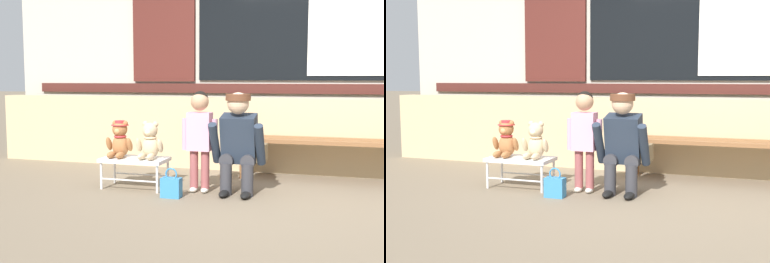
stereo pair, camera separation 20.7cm
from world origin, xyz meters
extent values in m
plane|color=#756651|center=(0.00, 0.00, 0.00)|extent=(60.00, 60.00, 0.00)
cube|color=tan|center=(0.00, 1.43, 0.42)|extent=(7.49, 0.25, 0.85)
cube|color=#B7B2A3|center=(0.00, 1.95, 1.77)|extent=(7.64, 0.20, 3.54)
cube|color=#471E19|center=(0.00, 1.83, 0.95)|extent=(7.03, 0.04, 0.12)
cube|color=black|center=(0.00, 1.84, 1.75)|extent=(2.40, 0.03, 1.40)
cube|color=silver|center=(0.67, 1.82, 1.75)|extent=(1.06, 0.02, 1.29)
cube|color=#4C1E19|center=(-1.68, 1.83, 1.75)|extent=(0.84, 0.05, 1.43)
cube|color=brown|center=(0.52, 0.92, 0.42)|extent=(2.10, 0.11, 0.04)
cube|color=brown|center=(0.52, 1.06, 0.42)|extent=(2.10, 0.11, 0.04)
cube|color=brown|center=(0.52, 1.20, 0.42)|extent=(2.10, 0.11, 0.04)
cylinder|color=brown|center=(-0.45, 0.92, 0.20)|extent=(0.07, 0.07, 0.40)
cylinder|color=brown|center=(-0.45, 1.20, 0.20)|extent=(0.07, 0.07, 0.40)
cube|color=silver|center=(-1.38, 0.16, 0.28)|extent=(0.64, 0.36, 0.04)
cylinder|color=silver|center=(-1.67, 0.01, 0.13)|extent=(0.02, 0.02, 0.26)
cylinder|color=silver|center=(-1.67, 0.31, 0.13)|extent=(0.02, 0.02, 0.26)
cylinder|color=silver|center=(-1.09, 0.01, 0.13)|extent=(0.02, 0.02, 0.26)
cylinder|color=silver|center=(-1.09, 0.31, 0.13)|extent=(0.02, 0.02, 0.26)
cylinder|color=silver|center=(-1.38, 0.01, 0.10)|extent=(0.58, 0.02, 0.02)
cylinder|color=silver|center=(-1.38, 0.31, 0.10)|extent=(0.58, 0.02, 0.02)
ellipsoid|color=#A86B3D|center=(-1.54, 0.18, 0.41)|extent=(0.17, 0.14, 0.22)
sphere|color=#A86B3D|center=(-1.54, 0.17, 0.58)|extent=(0.15, 0.15, 0.15)
sphere|color=#E1955B|center=(-1.54, 0.11, 0.56)|extent=(0.06, 0.06, 0.06)
sphere|color=#A86B3D|center=(-1.59, 0.18, 0.63)|extent=(0.06, 0.06, 0.06)
ellipsoid|color=#A86B3D|center=(-1.65, 0.15, 0.43)|extent=(0.06, 0.11, 0.16)
ellipsoid|color=#A86B3D|center=(-1.59, 0.06, 0.33)|extent=(0.06, 0.15, 0.06)
sphere|color=#A86B3D|center=(-1.49, 0.18, 0.63)|extent=(0.06, 0.06, 0.06)
ellipsoid|color=#A86B3D|center=(-1.43, 0.15, 0.43)|extent=(0.06, 0.11, 0.16)
ellipsoid|color=#A86B3D|center=(-1.50, 0.06, 0.33)|extent=(0.06, 0.15, 0.06)
torus|color=red|center=(-1.54, 0.17, 0.51)|extent=(0.13, 0.13, 0.02)
cylinder|color=red|center=(-1.54, 0.17, 0.62)|extent=(0.17, 0.17, 0.01)
cylinder|color=red|center=(-1.54, 0.17, 0.64)|extent=(0.10, 0.10, 0.04)
ellipsoid|color=#CCB289|center=(-1.22, 0.18, 0.41)|extent=(0.17, 0.14, 0.22)
sphere|color=#CCB289|center=(-1.22, 0.17, 0.58)|extent=(0.15, 0.15, 0.15)
sphere|color=#FFEEBB|center=(-1.22, 0.11, 0.56)|extent=(0.06, 0.06, 0.06)
sphere|color=#CCB289|center=(-1.27, 0.18, 0.63)|extent=(0.06, 0.06, 0.06)
ellipsoid|color=#CCB289|center=(-1.33, 0.15, 0.43)|extent=(0.06, 0.11, 0.16)
ellipsoid|color=#CCB289|center=(-1.27, 0.06, 0.33)|extent=(0.06, 0.15, 0.06)
sphere|color=#CCB289|center=(-1.17, 0.18, 0.63)|extent=(0.06, 0.06, 0.06)
ellipsoid|color=#CCB289|center=(-1.11, 0.15, 0.43)|extent=(0.06, 0.11, 0.16)
ellipsoid|color=#CCB289|center=(-1.18, 0.06, 0.33)|extent=(0.06, 0.15, 0.06)
torus|color=beige|center=(-1.22, 0.17, 0.51)|extent=(0.13, 0.13, 0.02)
cylinder|color=#994C4C|center=(-0.78, 0.17, 0.22)|extent=(0.08, 0.08, 0.36)
ellipsoid|color=silver|center=(-0.78, 0.15, 0.03)|extent=(0.07, 0.12, 0.05)
cylinder|color=#994C4C|center=(-0.67, 0.17, 0.22)|extent=(0.08, 0.08, 0.36)
ellipsoid|color=silver|center=(-0.67, 0.15, 0.03)|extent=(0.07, 0.12, 0.05)
cube|color=pink|center=(-0.72, 0.17, 0.58)|extent=(0.22, 0.15, 0.36)
cylinder|color=pink|center=(-0.87, 0.17, 0.55)|extent=(0.06, 0.06, 0.30)
cylinder|color=pink|center=(-0.58, 0.17, 0.55)|extent=(0.06, 0.06, 0.30)
sphere|color=tan|center=(-0.72, 0.17, 0.86)|extent=(0.17, 0.17, 0.17)
sphere|color=black|center=(-0.72, 0.18, 0.88)|extent=(0.16, 0.16, 0.16)
cylinder|color=#333338|center=(-0.46, 0.13, 0.15)|extent=(0.11, 0.11, 0.30)
cylinder|color=#333338|center=(-0.46, 0.27, 0.32)|extent=(0.13, 0.32, 0.13)
ellipsoid|color=black|center=(-0.46, 0.05, 0.03)|extent=(0.09, 0.20, 0.06)
cylinder|color=#333338|center=(-0.26, 0.13, 0.15)|extent=(0.11, 0.11, 0.30)
cylinder|color=#333338|center=(-0.26, 0.27, 0.32)|extent=(0.13, 0.32, 0.13)
ellipsoid|color=black|center=(-0.26, 0.05, 0.03)|extent=(0.09, 0.20, 0.06)
cube|color=#232D3D|center=(-0.36, 0.24, 0.52)|extent=(0.32, 0.30, 0.47)
cylinder|color=#232D3D|center=(-0.57, 0.14, 0.48)|extent=(0.08, 0.28, 0.40)
cylinder|color=#232D3D|center=(-0.15, 0.14, 0.48)|extent=(0.08, 0.28, 0.40)
sphere|color=#DBB28E|center=(-0.36, 0.17, 0.85)|extent=(0.20, 0.20, 0.20)
cylinder|color=brown|center=(-0.36, 0.17, 0.91)|extent=(0.23, 0.23, 0.06)
cube|color=brown|center=(-0.17, 0.33, 0.38)|extent=(0.10, 0.22, 0.16)
cube|color=teal|center=(-0.91, -0.11, 0.09)|extent=(0.18, 0.11, 0.18)
torus|color=teal|center=(-0.91, -0.11, 0.22)|extent=(0.11, 0.01, 0.11)
camera|label=1|loc=(0.52, -4.21, 1.08)|focal=45.66mm
camera|label=2|loc=(0.72, -4.15, 1.08)|focal=45.66mm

